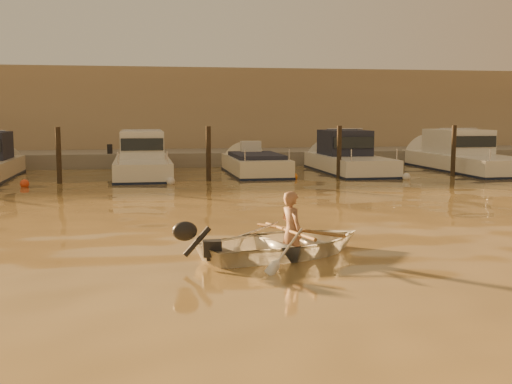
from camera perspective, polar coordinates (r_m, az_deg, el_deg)
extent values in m
plane|color=olive|center=(10.33, 5.28, -6.93)|extent=(160.00, 160.00, 0.00)
imported|color=white|center=(11.35, 2.75, -4.56)|extent=(3.75, 3.22, 0.65)
imported|color=#8F6247|center=(11.36, 3.17, -3.50)|extent=(0.50, 0.61, 1.42)
cylinder|color=brown|center=(11.45, 3.80, -3.38)|extent=(1.18, 1.80, 0.13)
cylinder|color=brown|center=(11.33, 2.96, -3.48)|extent=(0.44, 2.08, 0.13)
cylinder|color=#2D2319|center=(23.66, -17.13, 2.90)|extent=(0.18, 0.18, 2.20)
cylinder|color=#2D2319|center=(23.63, -4.24, 3.19)|extent=(0.18, 0.18, 2.20)
cylinder|color=#2D2319|center=(24.67, 7.40, 3.31)|extent=(0.18, 0.18, 2.20)
cylinder|color=#2D2319|center=(26.49, 17.14, 3.31)|extent=(0.18, 0.18, 2.20)
sphere|color=red|center=(23.07, -19.88, 0.70)|extent=(0.30, 0.30, 0.30)
sphere|color=silver|center=(22.58, -7.59, 0.93)|extent=(0.30, 0.30, 0.30)
sphere|color=orange|center=(24.11, 3.38, 1.37)|extent=(0.30, 0.30, 0.30)
sphere|color=silver|center=(24.67, 13.22, 1.32)|extent=(0.30, 0.30, 0.30)
cube|color=gray|center=(31.35, -5.39, 2.76)|extent=(52.00, 4.00, 1.00)
cube|color=#9E8466|center=(36.74, -6.19, 6.89)|extent=(46.00, 7.00, 4.80)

